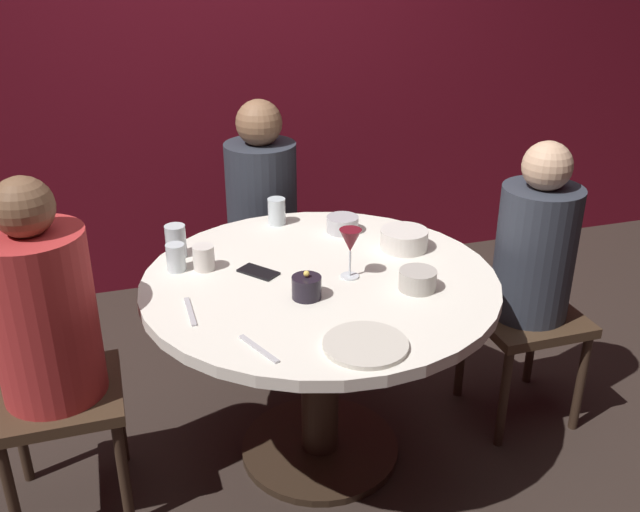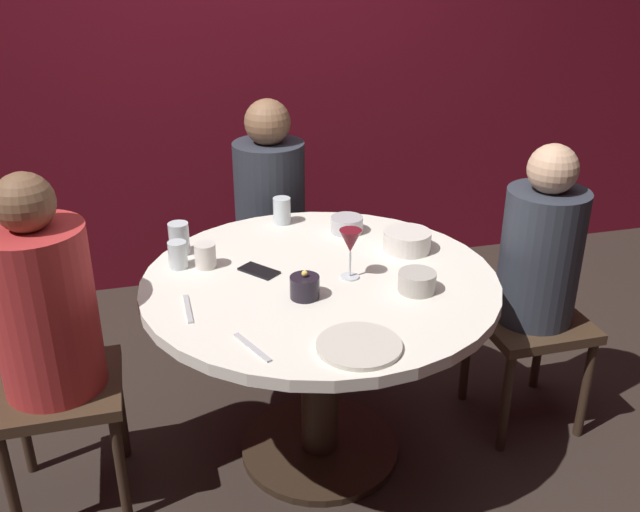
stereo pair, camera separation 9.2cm
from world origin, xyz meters
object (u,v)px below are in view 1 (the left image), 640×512
Objects in this scene: cup_by_right_diner at (204,258)px; cup_center_front at (176,257)px; bowl_serving_large at (343,224)px; bowl_salad_center at (418,280)px; seated_diner_back at (262,198)px; candle_holder at (307,287)px; seated_diner_left at (44,320)px; dining_table at (320,321)px; seated_diner_right at (535,256)px; wine_glass at (350,243)px; cup_near_candle at (277,211)px; cup_by_left_diner at (176,241)px; dinner_plate at (365,345)px; bowl_small_white at (404,239)px; cell_phone at (258,272)px.

cup_center_front is (-0.09, 0.02, 0.01)m from cup_by_right_diner.
bowl_serving_large is 0.54m from bowl_salad_center.
seated_diner_back is 12.13× the size of candle_holder.
dining_table is at bearing 0.00° from seated_diner_left.
seated_diner_right is 6.56× the size of wine_glass.
cup_by_right_diner is at bearing 153.61° from dining_table.
cup_near_candle is 0.90× the size of cup_by_left_diner.
seated_diner_right reaches higher than wine_glass.
seated_diner_right reaches higher than cup_by_right_diner.
wine_glass is at bearing -105.39° from bowl_serving_large.
dinner_plate is at bearing -89.04° from cup_near_candle.
seated_diner_back is 1.10m from bowl_salad_center.
cup_center_front reaches higher than dinner_plate.
seated_diner_right reaches higher than bowl_serving_large.
seated_diner_left reaches higher than bowl_salad_center.
bowl_salad_center is (1.17, -0.18, 0.05)m from seated_diner_left.
cup_near_candle is at bearing 90.96° from dinner_plate.
bowl_serving_large is at bearing 18.02° from seated_diner_left.
cup_near_candle is (-0.39, 0.37, 0.02)m from bowl_small_white.
cup_by_left_diner reaches higher than bowl_serving_large.
cup_near_candle reaches higher than dinner_plate.
cup_near_candle reaches higher than cup_center_front.
bowl_small_white is 0.83m from cup_by_left_diner.
cup_by_left_diner reaches higher than bowl_salad_center.
dining_table is 1.04× the size of seated_diner_back.
wine_glass is at bearing -22.44° from cup_center_front.
cup_by_left_diner is 1.36× the size of cup_by_right_diner.
wine_glass is (0.10, -0.03, 0.30)m from dining_table.
seated_diner_right is 0.60m from bowl_salad_center.
bowl_small_white is at bearing -4.61° from cup_center_front.
wine_glass is 1.81× the size of cup_center_front.
cell_phone is 1.44× the size of cup_center_front.
bowl_salad_center is at bearing -27.02° from cup_center_front.
seated_diner_left is 13.75× the size of cup_by_right_diner.
wine_glass is at bearing -148.86° from bowl_small_white.
bowl_salad_center is at bearing -8.56° from seated_diner_left.
dining_table is 0.46m from bowl_serving_large.
candle_holder is at bearing -50.94° from cup_by_left_diner.
cell_phone is 0.48m from bowl_serving_large.
cup_by_left_diner is 0.16m from cup_by_right_diner.
bowl_salad_center is at bearing -65.99° from cup_near_candle.
bowl_salad_center reaches higher than dining_table.
cup_near_candle is 0.47m from cup_by_right_diner.
seated_diner_left is at bearing -149.67° from cup_near_candle.
cup_near_candle is (-0.31, 0.68, 0.02)m from bowl_salad_center.
seated_diner_left reaches higher than dining_table.
dining_table is 12.67× the size of candle_holder.
dinner_plate is (-0.10, -0.43, -0.12)m from wine_glass.
cup_by_left_diner is at bearing 145.67° from bowl_salad_center.
dining_table is at bearing -64.38° from cell_phone.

